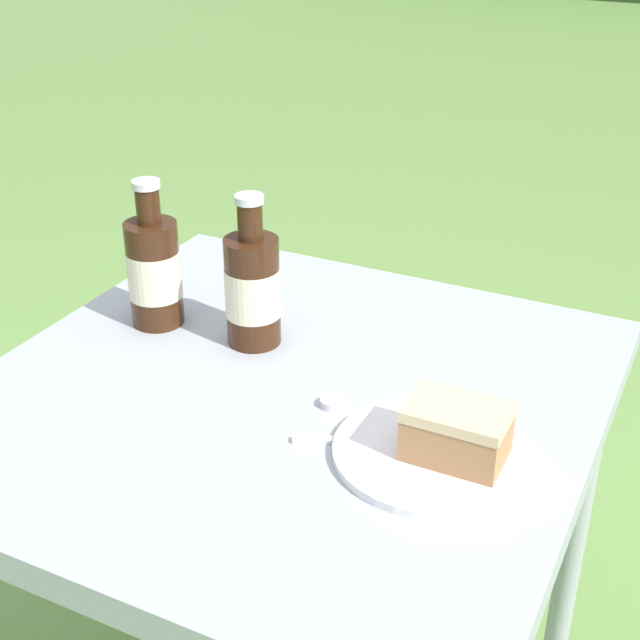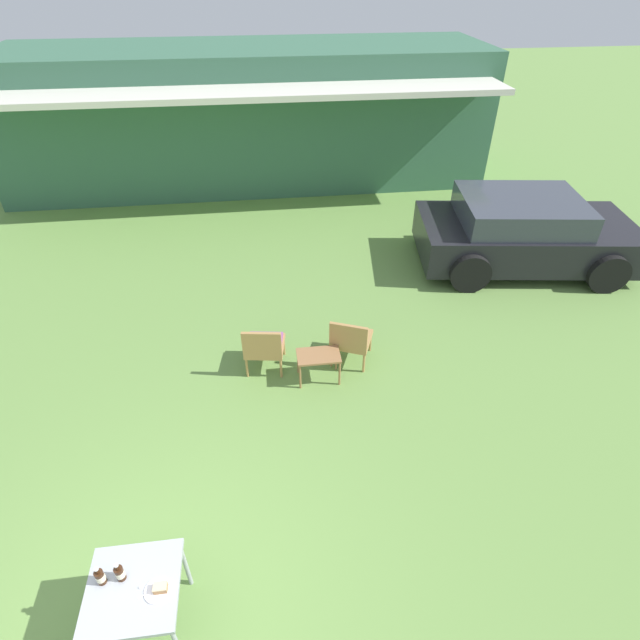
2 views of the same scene
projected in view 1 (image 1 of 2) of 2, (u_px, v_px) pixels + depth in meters
The scene contains 6 objects.
patio_table at pixel (286, 440), 1.16m from camera, with size 0.76×0.76×0.73m.
cake_on_plate at pixel (444, 442), 0.98m from camera, with size 0.22×0.22×0.07m.
cola_bottle_near at pixel (253, 288), 1.19m from camera, with size 0.08×0.08×0.21m.
cola_bottle_far at pixel (154, 270), 1.24m from camera, with size 0.08×0.08×0.21m.
fork at pixel (378, 441), 1.02m from camera, with size 0.18×0.09×0.01m.
loose_bottle_cap at pixel (331, 403), 1.08m from camera, with size 0.03×0.03×0.01m.
Camera 1 is at (0.46, -0.83, 1.33)m, focal length 50.00 mm.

